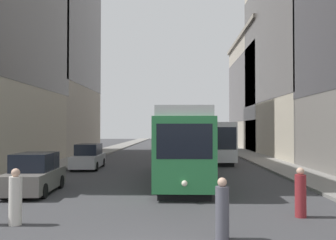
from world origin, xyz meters
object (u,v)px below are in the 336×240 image
(streetcar, at_px, (183,143))
(transit_bus, at_px, (213,140))
(parked_car_left_near, at_px, (89,157))
(parked_car_left_mid, at_px, (35,174))
(pedestrian_crossing_near, at_px, (222,211))
(pedestrian_crossing_far, at_px, (15,199))
(pedestrian_on_sidewalk, at_px, (301,194))

(streetcar, distance_m, transit_bus, 13.49)
(streetcar, distance_m, parked_car_left_near, 9.35)
(parked_car_left_mid, relative_size, pedestrian_crossing_near, 2.80)
(parked_car_left_near, distance_m, parked_car_left_mid, 10.50)
(streetcar, relative_size, pedestrian_crossing_near, 8.10)
(parked_car_left_mid, relative_size, pedestrian_crossing_far, 2.66)
(pedestrian_crossing_near, relative_size, pedestrian_crossing_far, 0.95)
(parked_car_left_near, relative_size, parked_car_left_mid, 1.08)
(transit_bus, height_order, parked_car_left_near, transit_bus)
(streetcar, relative_size, parked_car_left_mid, 2.89)
(parked_car_left_near, distance_m, pedestrian_crossing_far, 16.27)
(streetcar, height_order, pedestrian_crossing_far, streetcar)
(transit_bus, distance_m, pedestrian_crossing_far, 24.57)
(transit_bus, xyz_separation_m, parked_car_left_near, (-9.82, -6.92, -1.10))
(pedestrian_crossing_near, bearing_deg, pedestrian_on_sidewalk, 147.94)
(pedestrian_crossing_near, bearing_deg, parked_car_left_near, -140.04)
(transit_bus, height_order, parked_car_left_mid, transit_bus)
(parked_car_left_mid, xyz_separation_m, pedestrian_crossing_far, (1.58, -5.70, -0.04))
(streetcar, relative_size, pedestrian_on_sidewalk, 8.06)
(parked_car_left_near, bearing_deg, transit_bus, 33.06)
(pedestrian_crossing_far, distance_m, pedestrian_on_sidewalk, 9.13)
(transit_bus, relative_size, parked_car_left_mid, 2.61)
(pedestrian_crossing_near, bearing_deg, streetcar, -159.36)
(streetcar, bearing_deg, parked_car_left_near, 137.96)
(parked_car_left_near, relative_size, pedestrian_crossing_near, 3.01)
(streetcar, xyz_separation_m, pedestrian_crossing_near, (0.88, -11.32, -1.34))
(streetcar, xyz_separation_m, pedestrian_on_sidewalk, (3.78, -8.73, -1.33))
(parked_car_left_near, xyz_separation_m, pedestrian_crossing_near, (7.73, -17.56, -0.08))
(parked_car_left_near, xyz_separation_m, pedestrian_on_sidewalk, (10.63, -14.97, -0.08))
(transit_bus, height_order, pedestrian_crossing_near, transit_bus)
(parked_car_left_mid, height_order, pedestrian_crossing_far, parked_car_left_mid)
(streetcar, xyz_separation_m, parked_car_left_near, (-6.85, 6.24, -1.26))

